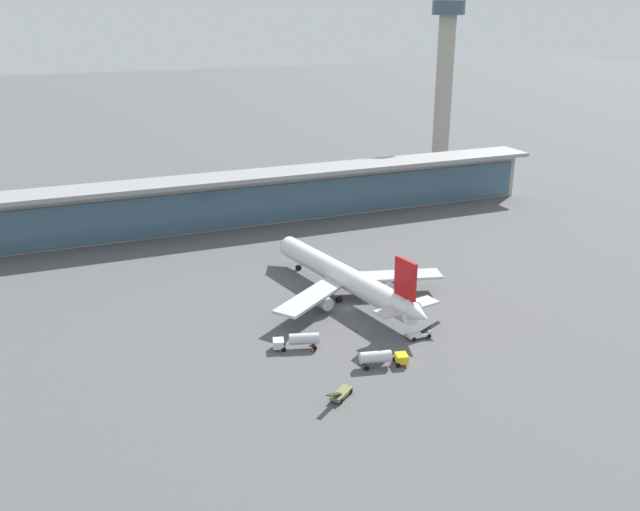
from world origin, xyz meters
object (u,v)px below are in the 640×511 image
(service_truck_mid_apron_white, at_px, (298,340))
(safety_cone_bravo, at_px, (313,350))
(service_truck_by_tail_olive, at_px, (399,279))
(service_truck_on_taxiway_white, at_px, (420,334))
(safety_cone_alpha, at_px, (356,329))
(control_tower, at_px, (445,69))
(airliner_on_stand, at_px, (346,277))
(service_truck_near_nose_olive, at_px, (341,394))
(service_truck_under_wing_yellow, at_px, (381,357))

(service_truck_mid_apron_white, bearing_deg, safety_cone_bravo, -46.46)
(service_truck_by_tail_olive, relative_size, service_truck_on_taxiway_white, 0.49)
(service_truck_mid_apron_white, relative_size, safety_cone_alpha, 12.69)
(safety_cone_bravo, bearing_deg, safety_cone_alpha, 22.11)
(service_truck_mid_apron_white, bearing_deg, control_tower, 48.64)
(airliner_on_stand, bearing_deg, service_truck_mid_apron_white, -134.58)
(airliner_on_stand, xyz_separation_m, service_truck_on_taxiway_white, (5.04, -23.45, -3.87))
(service_truck_mid_apron_white, xyz_separation_m, safety_cone_alpha, (13.13, 2.39, -1.39))
(service_truck_near_nose_olive, bearing_deg, service_truck_by_tail_olive, 50.72)
(airliner_on_stand, xyz_separation_m, service_truck_under_wing_yellow, (-6.96, -30.36, -2.97))
(service_truck_near_nose_olive, relative_size, safety_cone_bravo, 8.87)
(service_truck_near_nose_olive, xyz_separation_m, control_tower, (104.23, 137.49, 37.24))
(service_truck_mid_apron_white, distance_m, safety_cone_alpha, 13.42)
(service_truck_under_wing_yellow, height_order, service_truck_on_taxiway_white, service_truck_under_wing_yellow)
(service_truck_under_wing_yellow, bearing_deg, safety_cone_alpha, 82.22)
(service_truck_under_wing_yellow, xyz_separation_m, safety_cone_alpha, (1.96, 14.36, -1.39))
(service_truck_by_tail_olive, xyz_separation_m, safety_cone_alpha, (-19.87, -18.85, -0.56))
(service_truck_mid_apron_white, relative_size, service_truck_on_taxiway_white, 1.30)
(control_tower, relative_size, safety_cone_bravo, 99.59)
(airliner_on_stand, relative_size, safety_cone_alpha, 79.38)
(service_truck_near_nose_olive, height_order, service_truck_by_tail_olive, service_truck_near_nose_olive)
(service_truck_by_tail_olive, distance_m, safety_cone_alpha, 27.39)
(airliner_on_stand, distance_m, safety_cone_bravo, 26.45)
(airliner_on_stand, relative_size, safety_cone_bravo, 79.38)
(service_truck_mid_apron_white, bearing_deg, service_truck_near_nose_olive, -89.49)
(service_truck_near_nose_olive, distance_m, service_truck_under_wing_yellow, 13.04)
(service_truck_near_nose_olive, bearing_deg, safety_cone_bravo, 83.71)
(service_truck_under_wing_yellow, xyz_separation_m, service_truck_by_tail_olive, (21.83, 33.20, -0.83))
(service_truck_mid_apron_white, distance_m, safety_cone_bravo, 3.24)
(service_truck_by_tail_olive, height_order, safety_cone_bravo, service_truck_by_tail_olive)
(control_tower, bearing_deg, service_truck_under_wing_yellow, -125.53)
(service_truck_mid_apron_white, height_order, safety_cone_bravo, service_truck_mid_apron_white)
(service_truck_on_taxiway_white, distance_m, safety_cone_bravo, 21.36)
(service_truck_on_taxiway_white, relative_size, safety_cone_bravo, 9.73)
(service_truck_under_wing_yellow, relative_size, service_truck_mid_apron_white, 1.00)
(service_truck_near_nose_olive, relative_size, service_truck_on_taxiway_white, 0.91)
(service_truck_under_wing_yellow, relative_size, control_tower, 0.13)
(control_tower, xyz_separation_m, safety_cone_bravo, (-102.38, -120.71, -37.73))
(safety_cone_alpha, bearing_deg, airliner_on_stand, 72.66)
(service_truck_under_wing_yellow, xyz_separation_m, safety_cone_bravo, (-9.15, 9.84, -1.39))
(safety_cone_alpha, relative_size, safety_cone_bravo, 1.00)
(airliner_on_stand, height_order, safety_cone_bravo, airliner_on_stand)
(safety_cone_alpha, bearing_deg, service_truck_mid_apron_white, -169.68)
(safety_cone_alpha, xyz_separation_m, safety_cone_bravo, (-11.11, -4.51, 0.00))
(safety_cone_alpha, bearing_deg, control_tower, 51.85)
(airliner_on_stand, distance_m, service_truck_under_wing_yellow, 31.29)
(service_truck_near_nose_olive, xyz_separation_m, service_truck_mid_apron_white, (-0.17, 18.90, 0.90))
(airliner_on_stand, bearing_deg, service_truck_under_wing_yellow, -102.91)
(service_truck_under_wing_yellow, distance_m, safety_cone_alpha, 14.56)
(service_truck_near_nose_olive, distance_m, safety_cone_alpha, 24.93)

